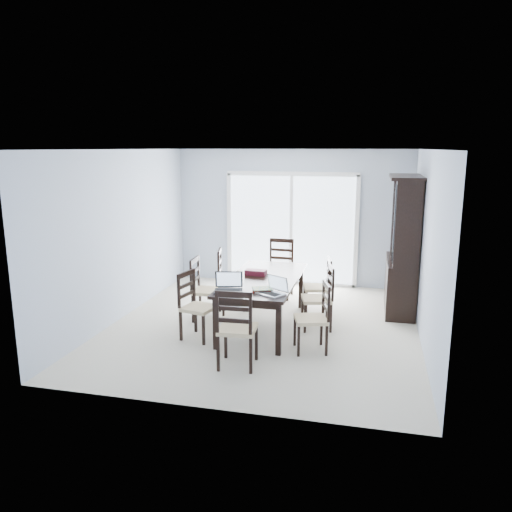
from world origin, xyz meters
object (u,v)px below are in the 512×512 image
(laptop_dark, at_px, (228,288))
(laptop_silver, at_px, (271,290))
(dining_table, at_px, (263,283))
(chair_right_near, at_px, (318,310))
(chair_right_mid, at_px, (323,290))
(cell_phone, at_px, (256,292))
(chair_left_mid, at_px, (202,282))
(game_box, at_px, (256,272))
(chair_right_far, at_px, (323,280))
(hot_tub, at_px, (255,247))
(chair_left_near, at_px, (193,298))
(chair_end_far, at_px, (280,261))
(chair_left_far, at_px, (227,272))
(chair_end_near, at_px, (236,321))
(china_hutch, at_px, (403,246))

(laptop_dark, height_order, laptop_silver, laptop_dark)
(dining_table, height_order, chair_right_near, chair_right_near)
(chair_right_mid, bearing_deg, cell_phone, 124.19)
(chair_left_mid, relative_size, game_box, 3.59)
(chair_right_far, bearing_deg, chair_right_mid, 173.27)
(chair_left_mid, bearing_deg, hot_tub, 176.85)
(chair_left_near, height_order, hot_tub, chair_left_near)
(chair_right_mid, relative_size, cell_phone, 10.64)
(chair_right_near, distance_m, chair_end_far, 2.56)
(laptop_silver, distance_m, hot_tub, 4.54)
(chair_right_far, height_order, chair_end_far, chair_end_far)
(chair_right_far, xyz_separation_m, cell_phone, (-0.72, -1.58, 0.20))
(chair_right_mid, relative_size, chair_right_far, 1.05)
(chair_right_mid, height_order, laptop_dark, chair_right_mid)
(chair_left_far, height_order, game_box, chair_left_far)
(chair_left_near, height_order, game_box, chair_left_near)
(chair_right_mid, relative_size, chair_end_near, 0.94)
(chair_right_near, relative_size, laptop_silver, 2.56)
(chair_left_mid, bearing_deg, chair_end_far, 146.00)
(chair_right_far, distance_m, laptop_dark, 1.98)
(chair_left_near, distance_m, chair_left_far, 1.37)
(chair_left_mid, distance_m, chair_right_mid, 1.86)
(chair_right_mid, bearing_deg, chair_left_mid, 76.33)
(chair_end_near, height_order, game_box, chair_end_near)
(chair_right_mid, xyz_separation_m, game_box, (-1.02, 0.01, 0.21))
(china_hutch, bearing_deg, chair_right_far, -159.83)
(chair_left_near, height_order, laptop_silver, chair_left_near)
(laptop_dark, relative_size, laptop_silver, 1.00)
(chair_right_far, xyz_separation_m, chair_end_far, (-0.85, 0.84, 0.07))
(chair_left_mid, bearing_deg, dining_table, 81.83)
(chair_left_near, relative_size, laptop_silver, 2.63)
(chair_right_near, bearing_deg, hot_tub, 6.79)
(chair_right_mid, xyz_separation_m, laptop_dark, (-1.16, -0.96, 0.23))
(china_hutch, height_order, game_box, china_hutch)
(china_hutch, distance_m, chair_left_near, 3.49)
(china_hutch, distance_m, game_box, 2.46)
(chair_left_near, bearing_deg, game_box, 151.41)
(chair_right_far, height_order, game_box, chair_right_far)
(chair_right_far, height_order, cell_phone, chair_right_far)
(game_box, bearing_deg, chair_left_near, -131.87)
(cell_phone, bearing_deg, laptop_dark, -161.50)
(chair_right_mid, xyz_separation_m, chair_right_far, (-0.08, 0.68, -0.03))
(game_box, bearing_deg, laptop_dark, -98.67)
(chair_end_far, bearing_deg, laptop_dark, 86.16)
(chair_left_far, height_order, hot_tub, chair_left_far)
(chair_right_near, distance_m, laptop_silver, 0.66)
(china_hutch, xyz_separation_m, game_box, (-2.17, -1.12, -0.28))
(cell_phone, xyz_separation_m, game_box, (-0.22, 0.91, 0.03))
(chair_right_mid, bearing_deg, laptop_dark, 115.00)
(chair_left_far, height_order, laptop_dark, chair_left_far)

